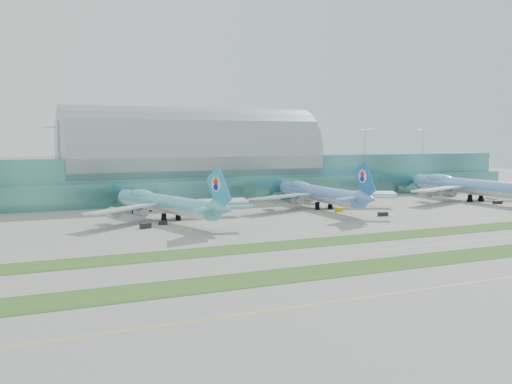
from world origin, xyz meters
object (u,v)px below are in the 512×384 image
airliner_b (165,202)px  terminal (192,168)px  airliner_d (468,185)px  airliner_c (319,193)px

airliner_b → terminal: bearing=48.9°
airliner_b → airliner_d: (141.75, 2.62, 0.88)m
terminal → airliner_d: 127.69m
airliner_b → airliner_c: airliner_c is taller
terminal → airliner_c: size_ratio=4.56×
terminal → airliner_c: (33.80, -60.83, -7.89)m
airliner_b → airliner_c: 66.09m
terminal → airliner_c: 70.03m
airliner_b → airliner_d: bearing=-14.6°
terminal → airliner_d: terminal is taller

